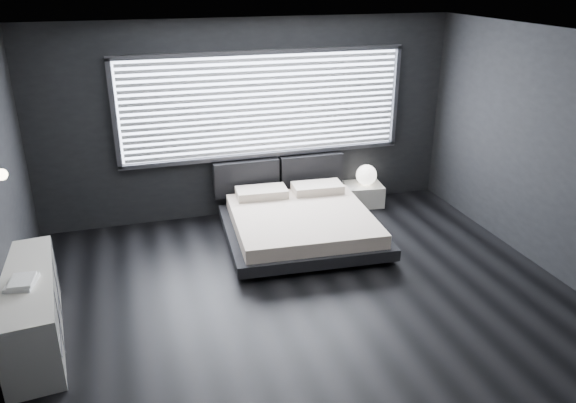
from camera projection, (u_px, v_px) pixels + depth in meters
name	position (u px, v px, depth m)	size (l,w,h in m)	color
room	(313.00, 187.00, 5.55)	(6.04, 6.00, 2.80)	black
window	(264.00, 105.00, 7.90)	(4.14, 0.09, 1.52)	white
headboard	(279.00, 175.00, 8.31)	(1.96, 0.16, 0.52)	black
sconce_far	(1.00, 175.00, 5.28)	(0.18, 0.11, 0.11)	silver
bed	(301.00, 223.00, 7.50)	(2.13, 2.04, 0.52)	black
nightstand	(363.00, 194.00, 8.68)	(0.56, 0.47, 0.33)	silver
orb_lamp	(366.00, 175.00, 8.54)	(0.32, 0.32, 0.32)	white
dresser	(31.00, 310.00, 5.41)	(0.67, 1.80, 0.71)	silver
book_stack	(22.00, 282.00, 5.15)	(0.29, 0.35, 0.06)	white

